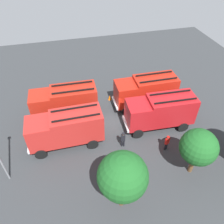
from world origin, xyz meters
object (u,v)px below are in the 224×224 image
at_px(fire_truck_0, 146,90).
at_px(tree_3, 123,176).
at_px(fire_truck_3, 66,128).
at_px(firefighter_1, 123,139).
at_px(traffic_cone_0, 124,93).
at_px(firefighter_0, 167,142).
at_px(fire_truck_1, 65,101).
at_px(tree_2, 199,147).
at_px(traffic_cone_1, 110,98).
at_px(fire_truck_2, 161,111).

bearing_deg(fire_truck_0, tree_3, 62.42).
distance_m(fire_truck_3, tree_3, 8.24).
relative_size(firefighter_1, traffic_cone_0, 2.59).
distance_m(fire_truck_3, firefighter_1, 5.54).
height_order(firefighter_0, firefighter_1, firefighter_1).
relative_size(fire_truck_1, tree_2, 1.52).
bearing_deg(firefighter_0, tree_3, 103.54).
bearing_deg(fire_truck_1, tree_3, 107.26).
bearing_deg(firefighter_0, fire_truck_0, -25.88).
distance_m(fire_truck_1, firefighter_1, 7.70).
distance_m(fire_truck_1, traffic_cone_1, 6.03).
distance_m(fire_truck_3, traffic_cone_1, 8.41).
height_order(fire_truck_0, tree_3, tree_3).
xyz_separation_m(fire_truck_0, fire_truck_3, (9.47, 3.89, 0.00)).
relative_size(fire_truck_3, tree_3, 1.29).
xyz_separation_m(fire_truck_0, firefighter_0, (0.34, 6.96, -1.17)).
relative_size(fire_truck_0, firefighter_0, 4.15).
height_order(tree_2, traffic_cone_1, tree_2).
height_order(fire_truck_1, tree_2, tree_2).
relative_size(fire_truck_3, firefighter_0, 4.13).
relative_size(firefighter_1, traffic_cone_1, 3.02).
height_order(firefighter_0, tree_3, tree_3).
xyz_separation_m(tree_3, traffic_cone_0, (-4.21, -13.73, -3.41)).
bearing_deg(fire_truck_1, tree_2, 136.55).
distance_m(fire_truck_1, tree_2, 14.17).
bearing_deg(tree_2, fire_truck_3, -30.11).
relative_size(fire_truck_0, firefighter_1, 3.96).
bearing_deg(fire_truck_1, fire_truck_0, -179.70).
distance_m(fire_truck_2, tree_2, 6.16).
xyz_separation_m(fire_truck_3, tree_3, (-3.41, 7.33, 1.61)).
bearing_deg(traffic_cone_0, fire_truck_3, 40.03).
relative_size(fire_truck_1, firefighter_1, 3.98).
bearing_deg(tree_3, traffic_cone_0, -107.04).
xyz_separation_m(firefighter_1, tree_3, (1.75, 5.64, 2.73)).
height_order(firefighter_1, traffic_cone_1, firefighter_1).
height_order(fire_truck_3, tree_2, tree_2).
relative_size(traffic_cone_0, traffic_cone_1, 1.17).
xyz_separation_m(fire_truck_3, firefighter_0, (-9.13, 3.07, -1.17)).
relative_size(fire_truck_2, traffic_cone_1, 12.09).
height_order(firefighter_0, traffic_cone_0, firefighter_0).
height_order(fire_truck_2, traffic_cone_1, fire_truck_2).
distance_m(fire_truck_1, firefighter_0, 11.50).
distance_m(fire_truck_2, traffic_cone_0, 6.83).
relative_size(fire_truck_3, traffic_cone_1, 11.92).
bearing_deg(traffic_cone_0, firefighter_0, 99.10).
relative_size(firefighter_0, tree_2, 0.36).
distance_m(fire_truck_3, tree_2, 11.83).
height_order(fire_truck_0, firefighter_1, fire_truck_0).
bearing_deg(fire_truck_1, traffic_cone_0, -161.10).
bearing_deg(tree_2, tree_3, 11.81).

